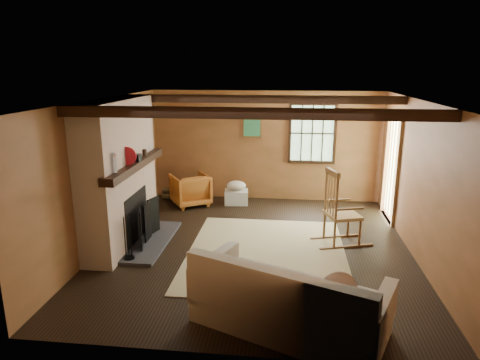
# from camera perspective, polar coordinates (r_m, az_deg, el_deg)

# --- Properties ---
(ground) EXTENTS (5.50, 5.50, 0.00)m
(ground) POSITION_cam_1_polar(r_m,az_deg,el_deg) (7.16, 2.04, -8.96)
(ground) COLOR black
(ground) RESTS_ON ground
(room_envelope) EXTENTS (5.02, 5.52, 2.44)m
(room_envelope) POSITION_cam_1_polar(r_m,az_deg,el_deg) (6.91, 4.16, 4.35)
(room_envelope) COLOR #9C5837
(room_envelope) RESTS_ON ground
(fireplace) EXTENTS (1.02, 2.30, 2.40)m
(fireplace) POSITION_cam_1_polar(r_m,az_deg,el_deg) (7.29, -15.60, 0.13)
(fireplace) COLOR #9E513D
(fireplace) RESTS_ON ground
(rug) EXTENTS (2.50, 3.00, 0.01)m
(rug) POSITION_cam_1_polar(r_m,az_deg,el_deg) (6.96, 3.57, -9.67)
(rug) COLOR tan
(rug) RESTS_ON ground
(rocking_chair) EXTENTS (1.04, 0.75, 1.29)m
(rocking_chair) POSITION_cam_1_polar(r_m,az_deg,el_deg) (7.32, 13.19, -4.22)
(rocking_chair) COLOR tan
(rocking_chair) RESTS_ON ground
(sofa) EXTENTS (2.36, 1.73, 0.87)m
(sofa) POSITION_cam_1_polar(r_m,az_deg,el_deg) (5.02, 6.36, -16.17)
(sofa) COLOR beige
(sofa) RESTS_ON ground
(firewood_pile) EXTENTS (0.73, 0.13, 0.26)m
(firewood_pile) POSITION_cam_1_polar(r_m,az_deg,el_deg) (9.68, -8.19, -1.84)
(firewood_pile) COLOR brown
(firewood_pile) RESTS_ON ground
(laundry_basket) EXTENTS (0.54, 0.43, 0.30)m
(laundry_basket) POSITION_cam_1_polar(r_m,az_deg,el_deg) (9.29, -0.49, -2.28)
(laundry_basket) COLOR silver
(laundry_basket) RESTS_ON ground
(basket_pillow) EXTENTS (0.52, 0.48, 0.21)m
(basket_pillow) POSITION_cam_1_polar(r_m,az_deg,el_deg) (9.22, -0.49, -0.77)
(basket_pillow) COLOR beige
(basket_pillow) RESTS_ON laundry_basket
(armchair) EXTENTS (1.01, 1.02, 0.68)m
(armchair) POSITION_cam_1_polar(r_m,az_deg,el_deg) (9.23, -6.65, -1.27)
(armchair) COLOR #BF6026
(armchair) RESTS_ON ground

